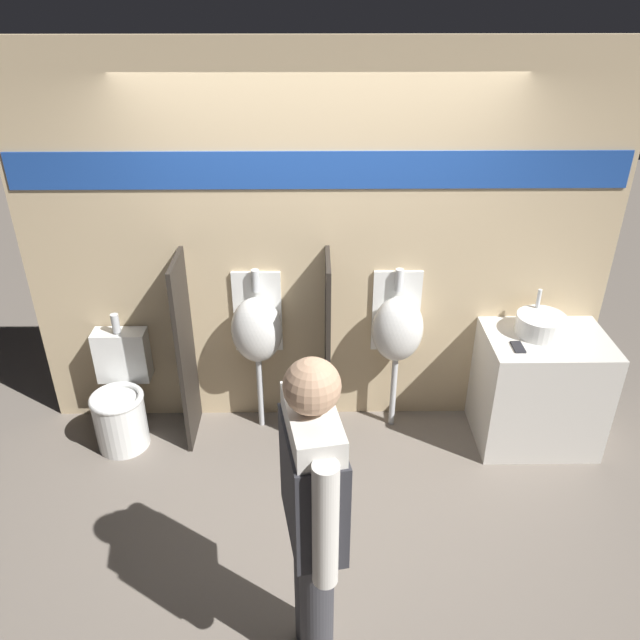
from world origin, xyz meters
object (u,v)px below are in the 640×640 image
urinal_near_counter (257,329)px  person_in_vest (313,504)px  sink_basin (541,325)px  urinal_far (397,328)px  toilet (121,401)px  cell_phone (518,347)px

urinal_near_counter → person_in_vest: bearing=-78.0°
sink_basin → urinal_far: 0.97m
urinal_near_counter → person_in_vest: (0.39, -1.83, 0.19)m
sink_basin → person_in_vest: size_ratio=0.19×
toilet → person_in_vest: (1.38, -1.67, 0.68)m
urinal_far → toilet: size_ratio=1.32×
cell_phone → urinal_near_counter: (-1.74, 0.30, -0.03)m
cell_phone → toilet: 2.78m
sink_basin → person_in_vest: person_in_vest is taller
sink_basin → urinal_near_counter: (-1.94, 0.12, -0.09)m
urinal_near_counter → cell_phone: bearing=-9.8°
sink_basin → urinal_near_counter: size_ratio=0.27×
sink_basin → cell_phone: bearing=-137.1°
sink_basin → toilet: size_ratio=0.35×
toilet → cell_phone: bearing=-3.0°
cell_phone → urinal_far: bearing=158.4°
cell_phone → urinal_far: size_ratio=0.11×
cell_phone → sink_basin: bearing=42.9°
urinal_far → toilet: (-1.97, -0.16, -0.49)m
urinal_far → person_in_vest: bearing=-108.1°
urinal_near_counter → toilet: 1.11m
cell_phone → urinal_near_counter: urinal_near_counter is taller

